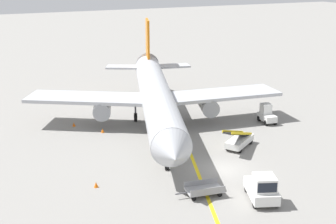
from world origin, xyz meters
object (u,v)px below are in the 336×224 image
(pushback_tug, at_px, (262,188))
(safety_cone_nose_right, at_px, (74,124))
(ground_crew_marshaller, at_px, (159,148))
(safety_cone_nose_left, at_px, (228,98))
(safety_cone_wingtip_right, at_px, (96,185))
(belt_loader_forward_hold, at_px, (239,140))
(baggage_tug_near_wing, at_px, (267,114))
(baggage_cart_loaded, at_px, (204,190))
(safety_cone_wingtip_left, at_px, (103,131))
(airliner, at_px, (156,95))

(pushback_tug, xyz_separation_m, safety_cone_nose_right, (-8.53, 22.74, -0.77))
(ground_crew_marshaller, bearing_deg, safety_cone_nose_left, 40.59)
(safety_cone_wingtip_right, bearing_deg, safety_cone_nose_left, 36.50)
(belt_loader_forward_hold, height_order, safety_cone_wingtip_right, belt_loader_forward_hold)
(baggage_tug_near_wing, height_order, baggage_cart_loaded, baggage_tug_near_wing)
(pushback_tug, distance_m, belt_loader_forward_hold, 10.72)
(pushback_tug, xyz_separation_m, safety_cone_wingtip_left, (-6.29, 19.43, -0.77))
(ground_crew_marshaller, xyz_separation_m, safety_cone_nose_right, (-4.91, 12.04, -0.69))
(baggage_cart_loaded, xyz_separation_m, safety_cone_wingtip_right, (-7.12, 4.83, -0.25))
(ground_crew_marshaller, bearing_deg, safety_cone_wingtip_right, -154.78)
(safety_cone_nose_right, bearing_deg, airliner, -21.89)
(belt_loader_forward_hold, height_order, ground_crew_marshaller, belt_loader_forward_hold)
(airliner, height_order, safety_cone_nose_right, airliner)
(baggage_tug_near_wing, distance_m, baggage_cart_loaded, 19.34)
(belt_loader_forward_hold, distance_m, ground_crew_marshaller, 8.08)
(pushback_tug, relative_size, safety_cone_wingtip_left, 9.18)
(airliner, relative_size, pushback_tug, 8.49)
(baggage_cart_loaded, distance_m, ground_crew_marshaller, 8.14)
(safety_cone_wingtip_left, bearing_deg, pushback_tug, -72.05)
(pushback_tug, relative_size, ground_crew_marshaller, 2.38)
(pushback_tug, relative_size, safety_cone_nose_left, 9.18)
(safety_cone_nose_left, height_order, safety_cone_wingtip_right, same)
(safety_cone_nose_right, bearing_deg, baggage_tug_near_wing, -21.52)
(baggage_tug_near_wing, height_order, safety_cone_wingtip_left, baggage_tug_near_wing)
(belt_loader_forward_hold, relative_size, safety_cone_wingtip_right, 11.04)
(ground_crew_marshaller, bearing_deg, pushback_tug, -71.29)
(safety_cone_wingtip_right, bearing_deg, safety_cone_wingtip_left, 70.21)
(belt_loader_forward_hold, distance_m, safety_cone_wingtip_right, 15.22)
(safety_cone_wingtip_left, xyz_separation_m, safety_cone_wingtip_right, (-4.33, -12.03, 0.00))
(ground_crew_marshaller, xyz_separation_m, safety_cone_wingtip_left, (-2.67, 8.73, -0.69))
(airliner, bearing_deg, baggage_tug_near_wing, -21.25)
(airliner, relative_size, safety_cone_nose_right, 77.94)
(safety_cone_wingtip_right, bearing_deg, ground_crew_marshaller, 25.22)
(baggage_cart_loaded, relative_size, safety_cone_wingtip_left, 8.71)
(pushback_tug, xyz_separation_m, ground_crew_marshaller, (-3.62, 10.70, -0.08))
(pushback_tug, bearing_deg, safety_cone_wingtip_left, 107.95)
(baggage_cart_loaded, relative_size, safety_cone_wingtip_right, 8.71)
(baggage_tug_near_wing, height_order, safety_cone_wingtip_right, baggage_tug_near_wing)
(ground_crew_marshaller, relative_size, safety_cone_nose_right, 3.86)
(pushback_tug, height_order, ground_crew_marshaller, pushback_tug)
(safety_cone_wingtip_right, bearing_deg, belt_loader_forward_hold, 8.98)
(baggage_tug_near_wing, distance_m, ground_crew_marshaller, 15.61)
(pushback_tug, height_order, safety_cone_wingtip_left, pushback_tug)
(belt_loader_forward_hold, height_order, safety_cone_wingtip_left, belt_loader_forward_hold)
(airliner, height_order, safety_cone_wingtip_left, airliner)
(ground_crew_marshaller, bearing_deg, baggage_cart_loaded, -89.15)
(pushback_tug, bearing_deg, airliner, 90.46)
(airliner, distance_m, baggage_cart_loaded, 17.38)
(safety_cone_nose_left, xyz_separation_m, safety_cone_nose_right, (-21.00, -1.75, 0.00))
(airliner, height_order, pushback_tug, airliner)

